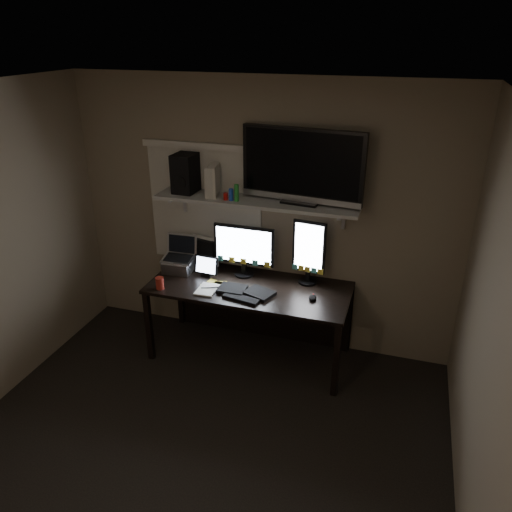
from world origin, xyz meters
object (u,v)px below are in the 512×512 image
at_px(tablet, 207,266).
at_px(cup, 160,283).
at_px(laptop, 178,256).
at_px(tv, 302,166).
at_px(mouse, 313,298).
at_px(keyboard, 246,291).
at_px(monitor_portrait, 309,252).
at_px(desk, 253,297).
at_px(speaker, 185,173).
at_px(monitor_landscape, 244,250).
at_px(game_console, 214,180).

xyz_separation_m(tablet, cup, (-0.30, -0.36, -0.05)).
xyz_separation_m(laptop, tv, (1.12, 0.15, 0.90)).
height_order(mouse, tv, tv).
relative_size(keyboard, tv, 0.48).
relative_size(monitor_portrait, tv, 0.57).
distance_m(desk, laptop, 0.81).
distance_m(keyboard, speaker, 1.19).
relative_size(cup, speaker, 0.31).
relative_size(monitor_landscape, speaker, 1.64).
relative_size(desk, keyboard, 3.60).
xyz_separation_m(monitor_portrait, tablet, (-0.92, -0.15, -0.20)).
height_order(monitor_landscape, monitor_portrait, monitor_portrait).
distance_m(desk, speaker, 1.29).
bearing_deg(tv, cup, -149.03).
height_order(desk, tablet, tablet).
bearing_deg(mouse, monitor_portrait, 103.49).
xyz_separation_m(monitor_landscape, game_console, (-0.28, 0.01, 0.64)).
bearing_deg(speaker, keyboard, -24.78).
bearing_deg(cup, laptop, 88.24).
xyz_separation_m(monitor_landscape, laptop, (-0.61, -0.12, -0.08)).
distance_m(keyboard, mouse, 0.58).
xyz_separation_m(cup, speaker, (0.07, 0.50, 0.87)).
bearing_deg(cup, mouse, 8.96).
bearing_deg(cup, speaker, 82.04).
distance_m(desk, game_console, 1.14).
height_order(keyboard, tablet, tablet).
bearing_deg(monitor_portrait, tv, -179.04).
relative_size(keyboard, cup, 4.65).
bearing_deg(keyboard, mouse, 16.35).
relative_size(keyboard, mouse, 4.91).
xyz_separation_m(desk, game_console, (-0.39, 0.09, 1.06)).
xyz_separation_m(game_console, speaker, (-0.28, 0.02, 0.04)).
relative_size(keyboard, tablet, 2.16).
relative_size(tablet, laptop, 0.69).
xyz_separation_m(tablet, tv, (0.83, 0.16, 0.96)).
bearing_deg(monitor_landscape, keyboard, -68.70).
bearing_deg(monitor_landscape, mouse, -20.33).
bearing_deg(keyboard, laptop, 174.90).
bearing_deg(keyboard, speaker, 163.33).
distance_m(desk, mouse, 0.65).
bearing_deg(monitor_portrait, desk, -160.35).
relative_size(monitor_landscape, tv, 0.54).
xyz_separation_m(laptop, cup, (-0.01, -0.36, -0.11)).
bearing_deg(desk, game_console, 167.49).
height_order(monitor_landscape, game_console, game_console).
distance_m(keyboard, tv, 1.17).
distance_m(tablet, speaker, 0.87).
xyz_separation_m(mouse, cup, (-1.33, -0.21, 0.04)).
xyz_separation_m(desk, tablet, (-0.44, -0.04, 0.28)).
xyz_separation_m(monitor_portrait, tv, (-0.09, 0.01, 0.76)).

